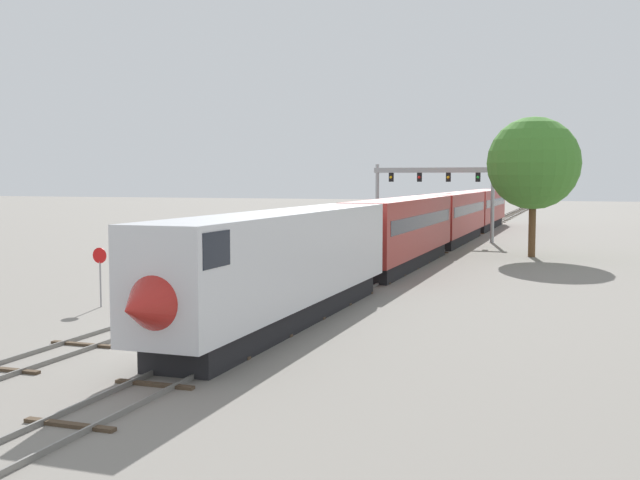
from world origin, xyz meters
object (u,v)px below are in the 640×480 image
(passenger_train, at_px, (434,221))
(trackside_tree_left, at_px, (533,163))
(signal_gantry, at_px, (434,185))
(stop_sign, at_px, (100,268))

(passenger_train, relative_size, trackside_tree_left, 8.12)
(signal_gantry, relative_size, trackside_tree_left, 1.10)
(signal_gantry, height_order, trackside_tree_left, trackside_tree_left)
(stop_sign, height_order, trackside_tree_left, trackside_tree_left)
(signal_gantry, bearing_deg, passenger_train, -78.86)
(signal_gantry, relative_size, stop_sign, 4.20)
(passenger_train, bearing_deg, stop_sign, -106.90)
(stop_sign, xyz_separation_m, trackside_tree_left, (18.05, 31.58, 5.52))
(passenger_train, height_order, signal_gantry, signal_gantry)
(signal_gantry, distance_m, stop_sign, 45.17)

